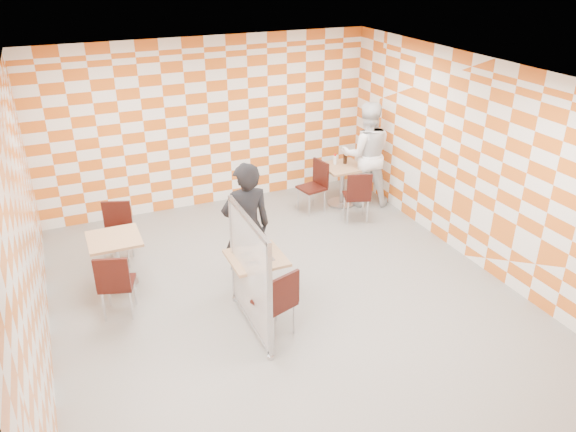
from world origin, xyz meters
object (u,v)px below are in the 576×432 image
(chair_second_side, at_px, (316,182))
(chair_empty_near, at_px, (115,281))
(partition, at_px, (250,274))
(man_dark, at_px, (247,228))
(main_table, at_px, (257,273))
(soda_bottle, at_px, (345,158))
(man_white, at_px, (366,154))
(empty_table, at_px, (116,253))
(chair_empty_far, at_px, (117,228))
(chair_main_front, at_px, (279,299))
(chair_second_front, at_px, (358,193))
(sport_bottle, at_px, (335,160))
(second_table, at_px, (342,178))

(chair_second_side, distance_m, chair_empty_near, 4.21)
(chair_second_side, xyz_separation_m, partition, (-2.25, -2.82, 0.25))
(chair_empty_near, bearing_deg, man_dark, 0.49)
(main_table, distance_m, soda_bottle, 3.70)
(chair_empty_near, height_order, man_white, man_white)
(main_table, bearing_deg, empty_table, 142.10)
(chair_empty_far, relative_size, man_white, 0.48)
(man_dark, bearing_deg, partition, 74.63)
(chair_main_front, bearing_deg, chair_second_front, 44.51)
(chair_main_front, bearing_deg, chair_second_side, 57.39)
(empty_table, xyz_separation_m, sport_bottle, (4.09, 1.33, 0.33))
(second_table, bearing_deg, chair_empty_near, -155.22)
(second_table, xyz_separation_m, chair_second_front, (-0.12, -0.78, 0.04))
(chair_second_side, distance_m, partition, 3.62)
(main_table, relative_size, chair_second_side, 0.81)
(chair_main_front, distance_m, man_dark, 1.26)
(second_table, height_order, chair_main_front, chair_main_front)
(second_table, xyz_separation_m, chair_second_side, (-0.56, -0.05, 0.04))
(main_table, distance_m, chair_empty_near, 1.79)
(man_white, relative_size, sport_bottle, 9.57)
(empty_table, relative_size, man_dark, 0.40)
(chair_empty_far, bearing_deg, chair_main_front, -60.72)
(chair_main_front, distance_m, partition, 0.46)
(chair_empty_near, bearing_deg, second_table, 24.78)
(chair_second_front, bearing_deg, chair_main_front, -135.49)
(chair_second_front, distance_m, sport_bottle, 0.96)
(chair_second_side, distance_m, sport_bottle, 0.58)
(main_table, bearing_deg, soda_bottle, 43.60)
(main_table, relative_size, sport_bottle, 3.75)
(second_table, bearing_deg, soda_bottle, 44.96)
(man_white, xyz_separation_m, soda_bottle, (-0.30, 0.23, -0.10))
(second_table, relative_size, empty_table, 1.00)
(empty_table, distance_m, man_dark, 1.87)
(main_table, height_order, empty_table, same)
(chair_second_front, xyz_separation_m, chair_empty_far, (-3.94, 0.30, 0.00))
(man_white, bearing_deg, empty_table, 33.40)
(second_table, xyz_separation_m, chair_empty_near, (-4.30, -1.99, 0.04))
(second_table, distance_m, empty_table, 4.35)
(chair_second_front, bearing_deg, main_table, -145.73)
(chair_empty_near, bearing_deg, soda_bottle, 25.31)
(chair_main_front, height_order, chair_empty_far, same)
(empty_table, relative_size, chair_main_front, 0.81)
(main_table, bearing_deg, man_dark, 84.84)
(main_table, height_order, soda_bottle, soda_bottle)
(chair_empty_far, height_order, sport_bottle, sport_bottle)
(chair_second_front, distance_m, chair_second_side, 0.85)
(main_table, distance_m, chair_second_front, 2.97)
(empty_table, xyz_separation_m, chair_empty_near, (-0.12, -0.79, 0.04))
(empty_table, relative_size, man_white, 0.39)
(chair_second_side, distance_m, man_dark, 2.78)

